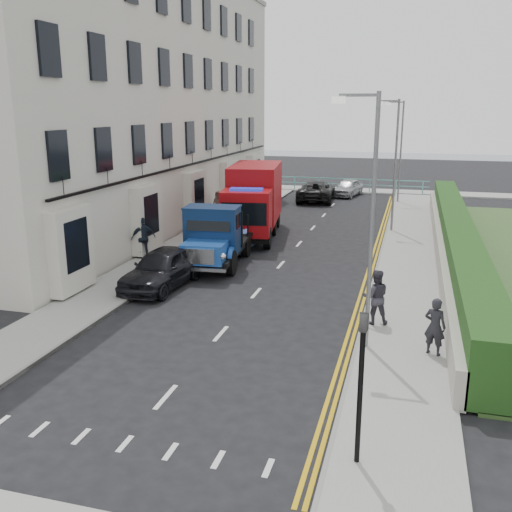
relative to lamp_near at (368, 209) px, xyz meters
name	(u,v)px	position (x,y,z in m)	size (l,w,h in m)	color
ground	(240,311)	(-4.18, 2.00, -4.00)	(120.00, 120.00, 0.00)	black
pavement_west	(194,241)	(-9.38, 11.00, -3.94)	(2.40, 38.00, 0.12)	gray
pavement_east	(409,255)	(1.12, 11.00, -3.94)	(2.60, 38.00, 0.12)	gray
promenade	(345,190)	(-4.18, 31.00, -3.94)	(30.00, 2.50, 0.12)	gray
sea_plane	(373,158)	(-4.18, 62.00, -4.00)	(120.00, 120.00, 0.00)	slate
terrace_west	(145,96)	(-13.65, 15.00, 3.17)	(6.31, 30.20, 14.25)	beige
garden_east	(454,239)	(3.03, 11.00, -3.10)	(1.45, 28.00, 1.75)	#B2AD9E
seafront_railing	(344,185)	(-4.18, 30.20, -3.42)	(13.00, 0.08, 1.11)	#59B2A5
lamp_near	(368,209)	(0.00, 0.00, 0.00)	(1.23, 0.18, 7.00)	slate
lamp_mid	(393,158)	(0.00, 16.00, 0.00)	(1.23, 0.18, 7.00)	slate
lamp_far	(399,146)	(0.00, 26.00, 0.00)	(1.23, 0.18, 7.00)	slate
traffic_signal	(361,366)	(0.42, -5.50, -1.92)	(0.16, 0.20, 3.10)	black
bedford_lorry	(214,240)	(-6.77, 6.75, -2.79)	(2.65, 5.71, 2.62)	black
red_lorry	(254,199)	(-6.86, 13.25, -2.05)	(3.37, 7.26, 3.66)	black
parked_car_front	(162,268)	(-7.78, 3.79, -3.25)	(1.76, 4.36, 1.49)	black
parked_car_mid	(240,233)	(-6.78, 10.42, -3.27)	(1.55, 4.44, 1.46)	#6684DB
parked_car_rear	(241,220)	(-7.78, 14.00, -3.34)	(1.85, 4.56, 1.32)	#B7B6BB
seafront_car_left	(316,191)	(-5.61, 25.47, -3.27)	(2.43, 5.27, 1.46)	black
seafront_car_right	(348,188)	(-3.68, 28.32, -3.35)	(1.52, 3.78, 1.29)	#A7A9AC
pedestrian_east_near	(435,326)	(1.92, -0.08, -3.08)	(0.58, 0.38, 1.59)	#222227
pedestrian_east_far	(375,297)	(0.22, 1.81, -3.02)	(0.83, 0.65, 1.71)	#37333F
pedestrian_west_near	(143,238)	(-10.18, 7.09, -2.97)	(1.07, 0.44, 1.82)	#1A2330
pedestrian_west_far	(218,204)	(-10.18, 17.15, -3.09)	(0.77, 0.50, 1.57)	#463733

